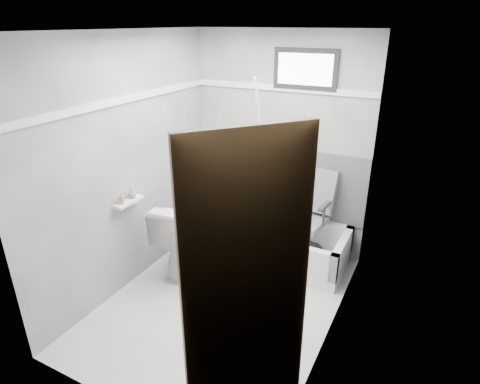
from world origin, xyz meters
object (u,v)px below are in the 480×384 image
Objects in this scene: door at (266,344)px; soap_bottle_b at (132,193)px; bathtub at (277,242)px; soap_bottle_a at (121,198)px; office_chair at (302,215)px; toilet at (186,235)px.

soap_bottle_b is (-1.92, 1.22, -0.04)m from door.
soap_bottle_a is (-1.10, -1.13, 0.76)m from bathtub.
door reaches higher than bathtub.
toilet is at bearing -141.77° from office_chair.
office_chair reaches higher than soap_bottle_b.
door is at bearing -32.35° from soap_bottle_b.
door is at bearing -69.75° from bathtub.
bathtub is 1.63× the size of office_chair.
soap_bottle_a is (-1.36, -1.18, 0.39)m from office_chair.
bathtub is 0.75× the size of door.
bathtub is 2.48m from door.
toilet is 0.75m from soap_bottle_b.
door is 2.27m from soap_bottle_b.
soap_bottle_b is (-0.32, -0.39, 0.56)m from toilet.
door is 2.20m from soap_bottle_a.
office_chair is at bearing 11.22° from bathtub.
bathtub is at bearing 41.97° from soap_bottle_b.
office_chair is at bearing 103.99° from door.
door is (0.82, -2.21, 0.79)m from bathtub.
bathtub is 1.75m from soap_bottle_a.
toilet is 0.84m from soap_bottle_a.
bathtub is at bearing -150.54° from toilet.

